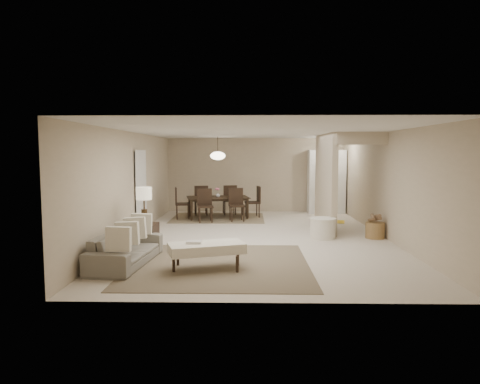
{
  "coord_description": "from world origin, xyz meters",
  "views": [
    {
      "loc": [
        -0.24,
        -10.1,
        2.02
      ],
      "look_at": [
        -0.45,
        0.37,
        1.05
      ],
      "focal_mm": 32.0,
      "sensor_mm": 36.0,
      "label": 1
    }
  ],
  "objects_px": {
    "side_table": "(145,237)",
    "wicker_basket": "(375,230)",
    "pantry_cabinet": "(326,182)",
    "dining_table": "(218,208)",
    "sofa": "(126,249)",
    "ottoman_bench": "(207,248)",
    "round_pouf": "(323,228)"
  },
  "relations": [
    {
      "from": "sofa",
      "to": "ottoman_bench",
      "type": "height_order",
      "value": "sofa"
    },
    {
      "from": "side_table",
      "to": "wicker_basket",
      "type": "relative_size",
      "value": 1.24
    },
    {
      "from": "ottoman_bench",
      "to": "dining_table",
      "type": "xyz_separation_m",
      "value": [
        -0.22,
        5.79,
        -0.04
      ]
    },
    {
      "from": "ottoman_bench",
      "to": "side_table",
      "type": "xyz_separation_m",
      "value": [
        -1.44,
        1.49,
        -0.1
      ]
    },
    {
      "from": "wicker_basket",
      "to": "round_pouf",
      "type": "bearing_deg",
      "value": -179.07
    },
    {
      "from": "pantry_cabinet",
      "to": "ottoman_bench",
      "type": "xyz_separation_m",
      "value": [
        -3.31,
        -7.01,
        -0.68
      ]
    },
    {
      "from": "sofa",
      "to": "dining_table",
      "type": "bearing_deg",
      "value": -7.65
    },
    {
      "from": "ottoman_bench",
      "to": "wicker_basket",
      "type": "height_order",
      "value": "ottoman_bench"
    },
    {
      "from": "side_table",
      "to": "sofa",
      "type": "bearing_deg",
      "value": -92.41
    },
    {
      "from": "wicker_basket",
      "to": "dining_table",
      "type": "relative_size",
      "value": 0.24
    },
    {
      "from": "pantry_cabinet",
      "to": "wicker_basket",
      "type": "distance_m",
      "value": 4.34
    },
    {
      "from": "round_pouf",
      "to": "dining_table",
      "type": "relative_size",
      "value": 0.33
    },
    {
      "from": "pantry_cabinet",
      "to": "sofa",
      "type": "bearing_deg",
      "value": -125.6
    },
    {
      "from": "sofa",
      "to": "dining_table",
      "type": "distance_m",
      "value": 5.64
    },
    {
      "from": "side_table",
      "to": "round_pouf",
      "type": "relative_size",
      "value": 0.9
    },
    {
      "from": "pantry_cabinet",
      "to": "side_table",
      "type": "bearing_deg",
      "value": -130.72
    },
    {
      "from": "sofa",
      "to": "wicker_basket",
      "type": "relative_size",
      "value": 4.46
    },
    {
      "from": "ottoman_bench",
      "to": "round_pouf",
      "type": "relative_size",
      "value": 2.3
    },
    {
      "from": "side_table",
      "to": "dining_table",
      "type": "distance_m",
      "value": 4.47
    },
    {
      "from": "ottoman_bench",
      "to": "pantry_cabinet",
      "type": "bearing_deg",
      "value": 46.07
    },
    {
      "from": "pantry_cabinet",
      "to": "sofa",
      "type": "distance_m",
      "value": 8.28
    },
    {
      "from": "ottoman_bench",
      "to": "dining_table",
      "type": "relative_size",
      "value": 0.75
    },
    {
      "from": "side_table",
      "to": "wicker_basket",
      "type": "xyz_separation_m",
      "value": [
        5.15,
        1.29,
        -0.09
      ]
    },
    {
      "from": "ottoman_bench",
      "to": "round_pouf",
      "type": "bearing_deg",
      "value": 29.38
    },
    {
      "from": "pantry_cabinet",
      "to": "dining_table",
      "type": "height_order",
      "value": "pantry_cabinet"
    },
    {
      "from": "sofa",
      "to": "ottoman_bench",
      "type": "xyz_separation_m",
      "value": [
        1.49,
        -0.3,
        0.08
      ]
    },
    {
      "from": "ottoman_bench",
      "to": "side_table",
      "type": "bearing_deg",
      "value": 115.39
    },
    {
      "from": "wicker_basket",
      "to": "sofa",
      "type": "bearing_deg",
      "value": -154.55
    },
    {
      "from": "ottoman_bench",
      "to": "wicker_basket",
      "type": "relative_size",
      "value": 3.17
    },
    {
      "from": "sofa",
      "to": "wicker_basket",
      "type": "bearing_deg",
      "value": -59.16
    },
    {
      "from": "side_table",
      "to": "ottoman_bench",
      "type": "bearing_deg",
      "value": -45.99
    },
    {
      "from": "sofa",
      "to": "round_pouf",
      "type": "xyz_separation_m",
      "value": [
        3.97,
        2.46,
        -0.05
      ]
    }
  ]
}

